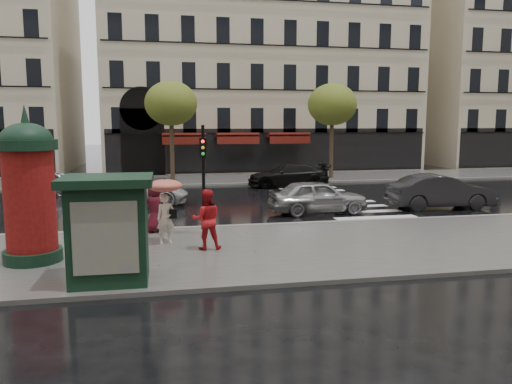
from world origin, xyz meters
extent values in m
plane|color=black|center=(0.00, 0.00, 0.00)|extent=(160.00, 160.00, 0.00)
cube|color=#474744|center=(0.00, -0.50, 0.06)|extent=(90.00, 7.00, 0.12)
cube|color=#474744|center=(0.00, 19.00, 0.06)|extent=(90.00, 6.00, 0.12)
cube|color=slate|center=(0.00, 3.00, 0.07)|extent=(90.00, 0.25, 0.14)
cube|color=slate|center=(0.00, 16.00, 0.07)|extent=(90.00, 0.25, 0.14)
cube|color=silver|center=(6.00, 9.60, 0.01)|extent=(3.60, 11.75, 0.01)
cube|color=#B7A88C|center=(6.00, 30.00, 10.00)|extent=(26.00, 14.00, 20.00)
cylinder|color=#38281C|center=(-2.00, 18.00, 2.60)|extent=(0.28, 0.28, 5.20)
ellipsoid|color=#3A581B|center=(-2.00, 18.00, 5.20)|extent=(3.40, 3.40, 2.89)
cylinder|color=#38281C|center=(9.00, 18.00, 2.60)|extent=(0.28, 0.28, 5.20)
ellipsoid|color=#3A581B|center=(9.00, 18.00, 5.20)|extent=(3.40, 3.40, 2.89)
imported|color=beige|center=(-2.74, 0.66, 0.92)|extent=(0.66, 0.51, 1.59)
cylinder|color=black|center=(-2.74, 0.66, 1.45)|extent=(0.02, 0.02, 1.01)
ellipsoid|color=red|center=(-2.74, 0.66, 1.98)|extent=(1.10, 1.10, 0.39)
cone|color=black|center=(-2.74, 0.66, 2.20)|extent=(0.04, 0.04, 0.08)
cube|color=black|center=(-2.51, 0.59, 1.08)|extent=(0.23, 0.11, 0.30)
imported|color=red|center=(-1.54, -0.35, 1.04)|extent=(0.92, 0.73, 1.84)
imported|color=#480E18|center=(-3.10, 2.40, 0.99)|extent=(1.00, 0.85, 1.74)
cylinder|color=black|center=(-6.42, -0.77, 0.29)|extent=(1.56, 1.56, 0.33)
cylinder|color=maroon|center=(-6.42, -0.77, 1.85)|extent=(1.34, 1.34, 2.79)
cylinder|color=black|center=(-6.42, -0.77, 3.36)|extent=(1.61, 1.61, 0.28)
ellipsoid|color=black|center=(-6.42, -0.77, 3.47)|extent=(1.38, 1.38, 0.97)
cone|color=black|center=(-6.42, -0.77, 4.20)|extent=(0.22, 0.22, 0.50)
cylinder|color=black|center=(-1.41, 1.80, 2.00)|extent=(0.11, 0.11, 3.75)
cube|color=black|center=(-1.44, 1.59, 3.12)|extent=(0.25, 0.19, 0.66)
cube|color=black|center=(-4.14, -3.00, 1.30)|extent=(1.82, 1.49, 2.35)
cube|color=black|center=(-4.14, -3.00, 2.59)|extent=(2.16, 1.83, 0.20)
imported|color=#999A9D|center=(3.91, 5.47, 0.74)|extent=(4.38, 1.86, 1.48)
imported|color=black|center=(9.87, 5.51, 0.79)|extent=(4.88, 1.95, 1.58)
imported|color=beige|center=(-4.16, 8.98, 0.73)|extent=(5.33, 2.57, 1.46)
imported|color=black|center=(4.99, 14.61, 0.73)|extent=(5.09, 2.23, 1.45)
imported|color=#A7A6AB|center=(-9.18, 13.56, 0.67)|extent=(3.96, 1.65, 1.34)
camera|label=1|loc=(-2.94, -15.23, 3.95)|focal=35.00mm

